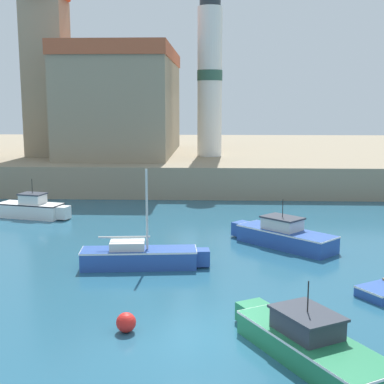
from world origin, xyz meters
name	(u,v)px	position (x,y,z in m)	size (l,w,h in m)	color
ground_plane	(200,338)	(0.00, 0.00, 0.00)	(200.00, 200.00, 0.00)	#235670
quay_seawall	(210,157)	(0.00, 43.38, 1.21)	(120.00, 40.00, 2.41)	gray
sailboat_blue_1	(141,256)	(-2.78, 7.03, 0.50)	(5.70, 1.81, 4.36)	#284C9E
motorboat_white_2	(33,208)	(-10.97, 16.97, 0.59)	(4.84, 2.42, 2.45)	white
motorboat_blue_4	(283,235)	(3.90, 10.81, 0.56)	(5.13, 5.00, 2.40)	#284C9E
motorboat_green_5	(308,341)	(3.07, -1.20, 0.50)	(4.09, 5.83, 2.27)	#237A4C
mooring_buoy	(126,322)	(-2.35, 0.33, 0.32)	(0.63, 0.63, 0.63)	red
church	(115,97)	(-8.77, 34.44, 7.65)	(13.39, 17.61, 15.51)	gray
lighthouse	(210,73)	(0.00, 32.30, 9.65)	(2.21, 2.21, 14.85)	silver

